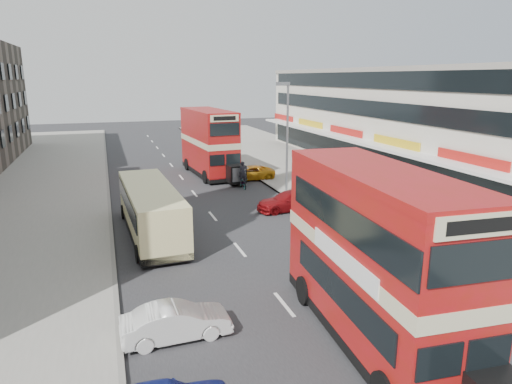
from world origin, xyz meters
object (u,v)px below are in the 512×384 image
object	(u,v)px
coach	(151,209)
pedestrian_near	(319,192)
street_lamp	(286,129)
cyclist	(243,179)
car_right_c	(220,157)
car_left_front	(176,322)
car_right_a	(289,201)
bus_main	(376,256)
car_right_b	(249,173)
bus_second	(209,142)

from	to	relation	value
coach	pedestrian_near	bearing A→B (deg)	8.40
street_lamp	cyclist	size ratio (longest dim) A/B	3.82
street_lamp	car_right_c	bearing A→B (deg)	96.60
car_right_c	pedestrian_near	size ratio (longest dim) A/B	2.08
car_left_front	car_right_a	bearing A→B (deg)	-37.76
street_lamp	cyclist	world-z (taller)	street_lamp
car_left_front	cyclist	bearing A→B (deg)	-24.52
bus_main	car_right_b	world-z (taller)	bus_main
car_right_b	pedestrian_near	world-z (taller)	pedestrian_near
bus_second	car_right_c	distance (m)	6.45
car_left_front	car_right_b	size ratio (longest dim) A/B	0.85
bus_second	car_left_front	world-z (taller)	bus_second
car_left_front	cyclist	size ratio (longest dim) A/B	1.70
car_left_front	pedestrian_near	size ratio (longest dim) A/B	2.12
bus_main	street_lamp	bearing A→B (deg)	-99.70
bus_second	cyclist	world-z (taller)	bus_second
bus_main	coach	xyz separation A→B (m)	(-5.86, 12.71, -1.40)
car_left_front	cyclist	xyz separation A→B (m)	(8.20, 19.44, 0.16)
car_right_a	car_right_b	bearing A→B (deg)	174.45
car_right_b	cyclist	distance (m)	3.14
car_right_a	cyclist	xyz separation A→B (m)	(-1.11, 6.68, 0.14)
street_lamp	car_left_front	distance (m)	20.57
coach	cyclist	world-z (taller)	coach
car_right_c	cyclist	world-z (taller)	cyclist
street_lamp	cyclist	xyz separation A→B (m)	(-2.58, 2.42, -4.02)
bus_second	car_right_c	size ratio (longest dim) A/B	2.84
bus_second	car_right_b	size ratio (longest dim) A/B	2.38
car_right_b	cyclist	world-z (taller)	cyclist
street_lamp	bus_main	distance (m)	19.68
car_right_a	car_right_c	xyz separation A→B (m)	(-0.13, 18.14, -0.02)
coach	car_right_b	size ratio (longest dim) A/B	2.30
car_right_c	cyclist	xyz separation A→B (m)	(-0.98, -11.46, 0.15)
coach	car_right_c	size ratio (longest dim) A/B	2.74
bus_main	bus_second	bearing A→B (deg)	-87.58
coach	bus_second	bearing A→B (deg)	63.21
coach	cyclist	size ratio (longest dim) A/B	4.58
bus_main	coach	size ratio (longest dim) A/B	1.05
coach	car_left_front	distance (m)	10.72
coach	car_right_b	bearing A→B (deg)	48.59
bus_second	car_right_b	distance (m)	4.73
bus_main	pedestrian_near	xyz separation A→B (m)	(5.30, 14.87, -1.91)
bus_main	car_right_c	distance (m)	33.15
car_right_c	car_right_b	bearing A→B (deg)	-1.46
street_lamp	coach	size ratio (longest dim) A/B	0.83
street_lamp	car_right_a	xyz separation A→B (m)	(-1.47, -4.25, -4.16)
cyclist	car_right_c	bearing A→B (deg)	85.27
car_right_a	cyclist	bearing A→B (deg)	-174.34
street_lamp	bus_second	distance (m)	9.37
pedestrian_near	bus_second	bearing A→B (deg)	-81.67
street_lamp	car_right_b	size ratio (longest dim) A/B	1.91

